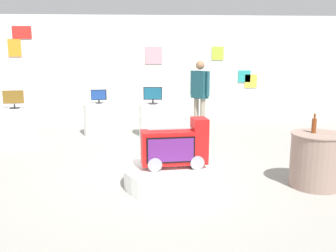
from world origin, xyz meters
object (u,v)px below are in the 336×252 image
Objects in this scene: display_pedestal_left_rear at (16,126)px; side_table_round at (317,160)px; shopper_browsing_near_truck at (200,93)px; bottle_on_side_table at (314,125)px; display_pedestal_right_rear at (100,119)px; tv_on_center_rear at (153,95)px; tv_on_right_rear at (99,96)px; main_display_pedestal at (174,176)px; display_pedestal_center_rear at (153,120)px; novelty_firetruck_tv at (176,148)px; tv_on_left_rear at (14,98)px.

side_table_round reaches higher than display_pedestal_left_rear.
display_pedestal_left_rear is 0.49× the size of shopper_browsing_near_truck.
display_pedestal_left_rear is 3.08× the size of bottle_on_side_table.
shopper_browsing_near_truck is (2.37, -0.42, 0.67)m from display_pedestal_right_rear.
bottle_on_side_table is (-0.05, 0.06, 0.51)m from side_table_round.
tv_on_center_rear reaches higher than tv_on_right_rear.
main_display_pedestal is at bearing -40.77° from display_pedestal_left_rear.
shopper_browsing_near_truck is (0.82, 3.14, 0.91)m from main_display_pedestal.
display_pedestal_left_rear is at bearing -169.84° from display_pedestal_center_rear.
tv_on_right_rear is at bearing 113.48° from main_display_pedestal.
bottle_on_side_table reaches higher than display_pedestal_center_rear.
shopper_browsing_near_truck is (0.80, 3.15, 0.47)m from novelty_firetruck_tv.
tv_on_right_rear is at bearing -97.72° from display_pedestal_right_rear.
shopper_browsing_near_truck reaches higher than novelty_firetruck_tv.
tv_on_left_rear is 6.18m from side_table_round.
display_pedestal_left_rear is at bearing 151.08° from bottle_on_side_table.
novelty_firetruck_tv is 1.14× the size of display_pedestal_left_rear.
tv_on_right_rear is 1.28× the size of bottle_on_side_table.
tv_on_left_rear is (-3.29, 2.82, 0.42)m from novelty_firetruck_tv.
tv_on_left_rear is at bearing -169.76° from display_pedestal_center_rear.
novelty_firetruck_tv is 3.91m from tv_on_right_rear.
main_display_pedestal is at bearing 175.18° from side_table_round.
novelty_firetruck_tv is at bearing -85.32° from display_pedestal_center_rear.
main_display_pedestal is 3.89m from display_pedestal_right_rear.
side_table_round is at bearing -29.12° from tv_on_left_rear.
tv_on_left_rear reaches higher than bottle_on_side_table.
main_display_pedestal is 1.71× the size of display_pedestal_left_rear.
display_pedestal_left_rear and display_pedestal_center_rear have the same top height.
shopper_browsing_near_truck is at bearing -11.29° from tv_on_center_rear.
display_pedestal_right_rear is (-1.54, 3.56, 0.25)m from main_display_pedestal.
display_pedestal_left_rear is 1.90× the size of tv_on_left_rear.
novelty_firetruck_tv is 3.38m from display_pedestal_center_rear.
tv_on_left_rear reaches higher than main_display_pedestal.
display_pedestal_left_rear is 3.12m from tv_on_center_rear.
display_pedestal_left_rear is at bearing -175.51° from shopper_browsing_near_truck.
tv_on_left_rear is at bearing 151.12° from bottle_on_side_table.
shopper_browsing_near_truck is at bearing 4.49° from display_pedestal_left_rear.
bottle_on_side_table is (2.05, -0.12, 0.78)m from main_display_pedestal.
side_table_round is at bearing -29.15° from display_pedestal_left_rear.
tv_on_right_rear is 0.46× the size of side_table_round.
novelty_firetruck_tv is 4.34m from display_pedestal_left_rear.
tv_on_right_rear is at bearing 171.22° from tv_on_center_rear.
display_pedestal_left_rear is 4.16m from shopper_browsing_near_truck.
tv_on_left_rear is 0.58× the size of side_table_round.
novelty_firetruck_tv reaches higher than side_table_round.
display_pedestal_right_rear is at bearing 134.30° from side_table_round.
tv_on_left_rear is at bearing 139.27° from main_display_pedestal.
display_pedestal_right_rear reaches higher than main_display_pedestal.
display_pedestal_right_rear is 2.10× the size of tv_on_right_rear.
display_pedestal_center_rear is at bearing 10.24° from tv_on_left_rear.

